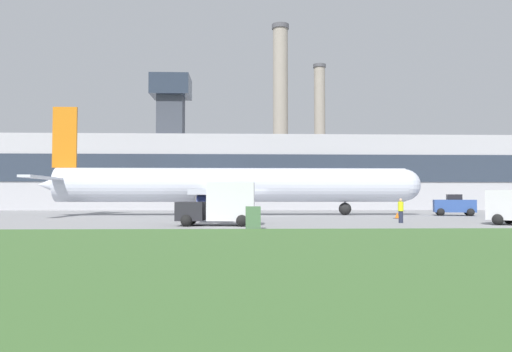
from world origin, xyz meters
TOP-DOWN VIEW (x-y plane):
  - ground_plane at (0.00, 0.00)m, footprint 400.00×400.00m
  - grass_strip at (0.00, -36.50)m, footprint 240.00×37.00m
  - terminal_building at (-0.26, 27.28)m, footprint 89.72×14.17m
  - smokestack_left at (7.82, 61.72)m, footprint 3.70×3.70m
  - smokestack_right at (16.25, 61.48)m, footprint 2.73×2.73m
  - airplane at (-2.37, 2.74)m, footprint 36.21×30.30m
  - pushback_tug at (18.73, 1.11)m, footprint 3.97×2.99m
  - fuel_truck at (-2.37, -13.99)m, footprint 4.80×2.92m
  - ground_crew_person at (9.53, -11.47)m, footprint 0.48×0.48m
  - traffic_cone_near_nose at (11.48, -4.72)m, footprint 0.56×0.56m
  - utility_cabinet at (-0.56, -17.48)m, footprint 0.80×0.73m

SIDE VIEW (x-z plane):
  - ground_plane at x=0.00m, z-range 0.00..0.00m
  - grass_strip at x=0.00m, z-range 0.00..0.06m
  - traffic_cone_near_nose at x=11.48m, z-range -0.02..0.49m
  - utility_cabinet at x=-0.56m, z-range 0.00..1.24m
  - ground_crew_person at x=9.53m, z-range 0.02..1.66m
  - pushback_tug at x=18.73m, z-range -0.10..1.87m
  - fuel_truck at x=-2.37m, z-range -0.04..2.58m
  - airplane at x=-2.37m, z-range -2.35..7.85m
  - terminal_building at x=-0.26m, z-range -4.42..14.67m
  - smokestack_right at x=16.25m, z-range 0.11..30.40m
  - smokestack_left at x=7.82m, z-range 0.15..39.14m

